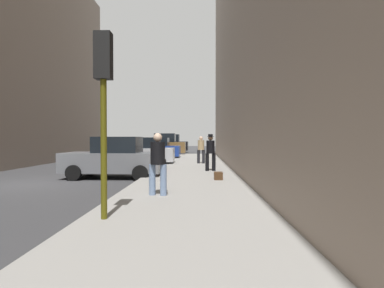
# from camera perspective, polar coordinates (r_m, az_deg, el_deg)

# --- Properties ---
(ground_plane) EXTENTS (120.00, 120.00, 0.00)m
(ground_plane) POSITION_cam_1_polar(r_m,az_deg,el_deg) (12.83, -28.46, -6.75)
(ground_plane) COLOR #38383A
(sidewalk) EXTENTS (4.00, 40.00, 0.15)m
(sidewalk) POSITION_cam_1_polar(r_m,az_deg,el_deg) (11.14, -0.38, -7.41)
(sidewalk) COLOR gray
(sidewalk) RESTS_ON ground_plane
(parked_gray_coupe) EXTENTS (4.22, 2.09, 1.79)m
(parked_gray_coupe) POSITION_cam_1_polar(r_m,az_deg,el_deg) (13.46, -14.54, -2.67)
(parked_gray_coupe) COLOR slate
(parked_gray_coupe) RESTS_ON ground_plane
(parked_silver_sedan) EXTENTS (4.24, 2.13, 1.79)m
(parked_silver_sedan) POSITION_cam_1_polar(r_m,az_deg,el_deg) (19.49, -9.51, -1.53)
(parked_silver_sedan) COLOR #B7BABF
(parked_silver_sedan) RESTS_ON ground_plane
(parked_blue_sedan) EXTENTS (4.21, 2.09, 1.79)m
(parked_blue_sedan) POSITION_cam_1_polar(r_m,az_deg,el_deg) (25.18, -7.01, -0.95)
(parked_blue_sedan) COLOR navy
(parked_blue_sedan) RESTS_ON ground_plane
(parked_bronze_suv) EXTENTS (4.60, 2.06, 2.25)m
(parked_bronze_suv) POSITION_cam_1_polar(r_m,az_deg,el_deg) (30.97, -5.42, -0.24)
(parked_bronze_suv) COLOR brown
(parked_bronze_suv) RESTS_ON ground_plane
(parked_black_suv) EXTENTS (4.63, 2.11, 2.25)m
(parked_black_suv) POSITION_cam_1_polar(r_m,az_deg,el_deg) (37.12, -4.27, -0.04)
(parked_black_suv) COLOR black
(parked_black_suv) RESTS_ON ground_plane
(fire_hydrant) EXTENTS (0.42, 0.22, 0.70)m
(fire_hydrant) POSITION_cam_1_polar(r_m,az_deg,el_deg) (14.68, -6.01, -3.72)
(fire_hydrant) COLOR red
(fire_hydrant) RESTS_ON sidewalk
(traffic_light) EXTENTS (0.32, 0.32, 3.60)m
(traffic_light) POSITION_cam_1_polar(r_m,az_deg,el_deg) (6.12, -16.49, 10.88)
(traffic_light) COLOR #514C0F
(traffic_light) RESTS_ON sidewalk
(pedestrian_in_tan_coat) EXTENTS (0.52, 0.44, 1.71)m
(pedestrian_in_tan_coat) POSITION_cam_1_polar(r_m,az_deg,el_deg) (18.89, 1.73, -0.82)
(pedestrian_in_tan_coat) COLOR black
(pedestrian_in_tan_coat) RESTS_ON sidewalk
(pedestrian_with_fedora) EXTENTS (0.50, 0.41, 1.78)m
(pedestrian_with_fedora) POSITION_cam_1_polar(r_m,az_deg,el_deg) (14.50, 3.54, -1.24)
(pedestrian_with_fedora) COLOR black
(pedestrian_with_fedora) RESTS_ON sidewalk
(pedestrian_in_jeans) EXTENTS (0.52, 0.46, 1.71)m
(pedestrian_in_jeans) POSITION_cam_1_polar(r_m,az_deg,el_deg) (8.29, -6.53, -3.15)
(pedestrian_in_jeans) COLOR #728CB2
(pedestrian_in_jeans) RESTS_ON sidewalk
(duffel_bag) EXTENTS (0.32, 0.44, 0.28)m
(duffel_bag) POSITION_cam_1_polar(r_m,az_deg,el_deg) (11.52, 5.03, -6.05)
(duffel_bag) COLOR #472D19
(duffel_bag) RESTS_ON sidewalk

